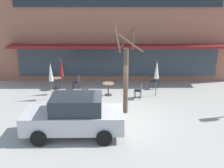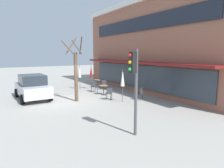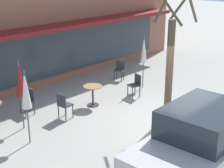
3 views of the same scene
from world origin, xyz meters
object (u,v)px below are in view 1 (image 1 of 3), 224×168
patio_umbrella_green_folded (60,68)px  patio_umbrella_cream_folded (156,70)px  parked_sedan (74,116)px  cafe_chair_3 (154,81)px  cafe_table_near_wall (55,81)px  cafe_chair_1 (138,90)px  cafe_chair_2 (83,87)px  street_tree (125,75)px  patio_umbrella_corner_open (50,72)px  cafe_table_streetside (108,87)px  cafe_chair_0 (76,82)px

patio_umbrella_green_folded → patio_umbrella_cream_folded: 5.65m
parked_sedan → cafe_chair_3: bearing=55.8°
patio_umbrella_green_folded → patio_umbrella_cream_folded: bearing=-4.2°
cafe_table_near_wall → cafe_chair_1: 5.44m
cafe_table_near_wall → parked_sedan: bearing=-72.4°
cafe_chair_2 → cafe_chair_3: size_ratio=1.00×
patio_umbrella_green_folded → street_tree: bearing=-38.3°
patio_umbrella_corner_open → cafe_chair_3: bearing=17.4°
cafe_chair_2 → cafe_table_streetside: bearing=4.2°
patio_umbrella_cream_folded → patio_umbrella_green_folded: bearing=175.8°
cafe_chair_0 → cafe_chair_2: bearing=-66.0°
parked_sedan → cafe_table_near_wall: bearing=107.6°
patio_umbrella_green_folded → patio_umbrella_corner_open: same height
cafe_chair_1 → cafe_chair_3: same height
parked_sedan → street_tree: size_ratio=0.97×
cafe_chair_3 → parked_sedan: size_ratio=0.21×
patio_umbrella_green_folded → cafe_chair_3: bearing=9.9°
cafe_chair_0 → parked_sedan: parked_sedan is taller
cafe_table_near_wall → cafe_chair_1: size_ratio=0.85×
cafe_chair_1 → patio_umbrella_cream_folded: bearing=22.4°
street_tree → cafe_chair_0: bearing=127.8°
cafe_table_streetside → cafe_chair_2: cafe_chair_2 is taller
cafe_table_near_wall → cafe_chair_1: (5.15, -1.78, 0.01)m
cafe_table_near_wall → patio_umbrella_corner_open: 2.19m
patio_umbrella_corner_open → parked_sedan: bearing=-66.9°
street_tree → parked_sedan: bearing=-133.3°
cafe_table_streetside → cafe_chair_1: cafe_chair_1 is taller
cafe_chair_1 → cafe_table_near_wall: bearing=161.0°
cafe_table_streetside → patio_umbrella_corner_open: (-3.24, -0.67, 1.11)m
patio_umbrella_cream_folded → cafe_chair_1: patio_umbrella_cream_folded is taller
patio_umbrella_green_folded → cafe_chair_2: 1.78m
patio_umbrella_green_folded → patio_umbrella_cream_folded: same height
cafe_chair_0 → patio_umbrella_cream_folded: bearing=-14.5°
cafe_chair_2 → cafe_chair_3: bearing=17.4°
patio_umbrella_green_folded → parked_sedan: patio_umbrella_green_folded is taller
patio_umbrella_corner_open → cafe_chair_1: 5.15m
patio_umbrella_corner_open → cafe_chair_3: (6.19, 1.95, -1.10)m
cafe_table_streetside → patio_umbrella_green_folded: size_ratio=0.35×
cafe_table_streetside → parked_sedan: parked_sedan is taller
patio_umbrella_green_folded → patio_umbrella_corner_open: (-0.43, -0.94, 0.00)m
patio_umbrella_green_folded → cafe_chair_1: (4.60, -0.84, -1.10)m
cafe_table_near_wall → patio_umbrella_corner_open: bearing=-86.5°
cafe_table_near_wall → patio_umbrella_cream_folded: bearing=-12.3°
cafe_chair_0 → cafe_chair_3: same height
cafe_chair_1 → cafe_chair_2: same height
patio_umbrella_green_folded → parked_sedan: size_ratio=0.52×
cafe_chair_2 → street_tree: bearing=-47.0°
cafe_table_streetside → cafe_chair_0: bearing=151.0°
cafe_chair_1 → cafe_chair_2: bearing=172.0°
patio_umbrella_green_folded → cafe_chair_0: bearing=46.5°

